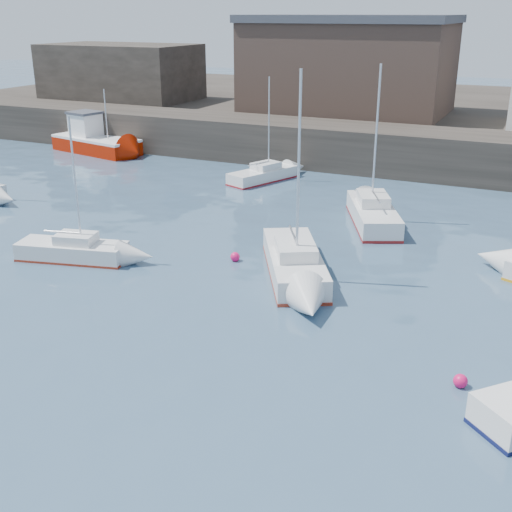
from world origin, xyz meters
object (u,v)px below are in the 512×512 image
at_px(sailboat_b, 294,262).
at_px(buoy_far, 235,261).
at_px(fishing_boat, 94,140).
at_px(sailboat_f, 373,213).
at_px(sailboat_a, 73,250).
at_px(sailboat_h, 263,174).
at_px(buoy_mid, 460,387).

height_order(sailboat_b, buoy_far, sailboat_b).
distance_m(fishing_boat, sailboat_f, 26.92).
bearing_deg(sailboat_a, sailboat_b, 15.04).
distance_m(sailboat_f, sailboat_h, 10.94).
xyz_separation_m(sailboat_h, buoy_mid, (15.78, -20.55, -0.44)).
xyz_separation_m(sailboat_a, buoy_mid, (17.66, -3.56, -0.46)).
height_order(sailboat_h, buoy_far, sailboat_h).
relative_size(sailboat_a, sailboat_f, 0.79).
bearing_deg(sailboat_f, sailboat_b, -98.22).
height_order(sailboat_f, sailboat_h, sailboat_f).
relative_size(fishing_boat, buoy_mid, 18.54).
relative_size(sailboat_b, sailboat_f, 1.05).
relative_size(fishing_boat, sailboat_a, 1.24).
bearing_deg(sailboat_b, sailboat_h, 118.89).
relative_size(fishing_boat, sailboat_f, 0.99).
height_order(sailboat_a, buoy_far, sailboat_a).
xyz_separation_m(sailboat_a, sailboat_b, (9.80, 2.63, 0.10)).
bearing_deg(sailboat_b, sailboat_f, 81.78).
xyz_separation_m(fishing_boat, buoy_mid, (32.03, -23.47, -0.98)).
relative_size(buoy_mid, buoy_far, 1.00).
distance_m(buoy_mid, buoy_far, 12.68).
bearing_deg(sailboat_h, sailboat_f, -33.51).
height_order(sailboat_h, buoy_mid, sailboat_h).
height_order(sailboat_b, buoy_mid, sailboat_b).
xyz_separation_m(sailboat_f, sailboat_h, (-9.12, 6.04, -0.14)).
bearing_deg(fishing_boat, sailboat_h, -10.15).
bearing_deg(sailboat_f, buoy_mid, -65.37).
xyz_separation_m(sailboat_f, buoy_far, (-4.22, -7.99, -0.58)).
height_order(sailboat_a, sailboat_b, sailboat_b).
relative_size(sailboat_a, buoy_far, 15.00).
bearing_deg(buoy_mid, buoy_far, 149.05).
height_order(sailboat_a, sailboat_f, sailboat_f).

